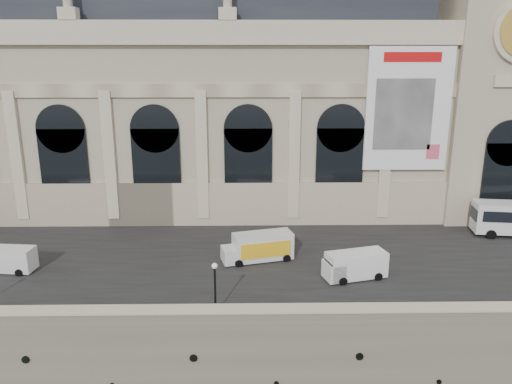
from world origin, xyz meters
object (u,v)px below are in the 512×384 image
van_c (352,266)px  box_truck (259,247)px  van_b (3,259)px  lamp_right (215,289)px

van_c → box_truck: (-7.93, 4.06, 0.12)m
van_c → box_truck: size_ratio=0.83×
van_c → box_truck: bearing=152.9°
van_b → van_c: size_ratio=0.91×
van_b → lamp_right: bearing=-22.6°
van_c → box_truck: 8.91m
van_c → lamp_right: size_ratio=1.37×
van_c → box_truck: box_truck is taller
van_b → box_truck: size_ratio=0.75×
van_b → box_truck: 22.80m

